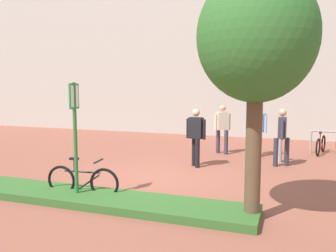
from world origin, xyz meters
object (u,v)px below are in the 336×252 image
at_px(parking_sign_post, 75,124).
at_px(person_suited_dark, 282,134).
at_px(person_suited_navy, 196,134).
at_px(tree_sidewalk, 257,39).
at_px(bike_at_sign, 83,181).
at_px(bollard_steel, 279,148).
at_px(person_shirt_white, 259,128).
at_px(person_shirt_blue, 222,126).

height_order(parking_sign_post, person_suited_dark, parking_sign_post).
height_order(person_suited_navy, person_suited_dark, same).
bearing_deg(tree_sidewalk, parking_sign_post, -178.33).
xyz_separation_m(bike_at_sign, bollard_steel, (3.92, 5.01, 0.10)).
bearing_deg(person_shirt_white, person_suited_dark, -58.67).
relative_size(tree_sidewalk, person_shirt_white, 2.54).
height_order(bike_at_sign, person_shirt_blue, person_shirt_blue).
xyz_separation_m(person_shirt_white, person_suited_navy, (-1.63, -2.16, 0.00)).
relative_size(tree_sidewalk, person_suited_dark, 2.54).
bearing_deg(person_shirt_white, bike_at_sign, -119.42).
distance_m(person_shirt_white, person_shirt_blue, 1.26).
relative_size(tree_sidewalk, person_shirt_blue, 2.54).
bearing_deg(parking_sign_post, person_shirt_blue, 72.09).
bearing_deg(bike_at_sign, tree_sidewalk, -2.25).
height_order(tree_sidewalk, bollard_steel, tree_sidewalk).
bearing_deg(tree_sidewalk, person_shirt_blue, 105.57).
relative_size(parking_sign_post, bike_at_sign, 1.47).
bearing_deg(parking_sign_post, person_suited_dark, 49.80).
height_order(parking_sign_post, person_shirt_blue, parking_sign_post).
height_order(bollard_steel, person_suited_navy, person_suited_navy).
xyz_separation_m(tree_sidewalk, person_shirt_white, (-0.39, 5.86, -2.21)).
bearing_deg(bollard_steel, bike_at_sign, -128.05).
height_order(bike_at_sign, bollard_steel, bollard_steel).
height_order(bike_at_sign, person_suited_dark, person_suited_dark).
height_order(bollard_steel, person_suited_dark, person_suited_dark).
distance_m(tree_sidewalk, bike_at_sign, 4.60).
bearing_deg(tree_sidewalk, bike_at_sign, 177.75).
bearing_deg(person_suited_dark, parking_sign_post, -130.20).
xyz_separation_m(parking_sign_post, person_suited_navy, (1.58, 3.80, -0.63)).
bearing_deg(tree_sidewalk, person_shirt_white, 93.80).
bearing_deg(person_shirt_white, person_suited_navy, -126.98).
bearing_deg(bollard_steel, parking_sign_post, -126.60).
bearing_deg(person_shirt_blue, bollard_steel, -21.28).
height_order(person_shirt_white, person_shirt_blue, same).
xyz_separation_m(person_shirt_white, person_shirt_blue, (-1.26, 0.06, 0.00)).
height_order(parking_sign_post, bike_at_sign, parking_sign_post).
bearing_deg(person_shirt_blue, tree_sidewalk, -74.43).
distance_m(tree_sidewalk, bollard_steel, 5.85).
distance_m(tree_sidewalk, person_shirt_blue, 6.53).
bearing_deg(tree_sidewalk, person_suited_navy, 118.67).
distance_m(parking_sign_post, bike_at_sign, 1.29).
xyz_separation_m(tree_sidewalk, person_shirt_blue, (-1.65, 5.91, -2.21)).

